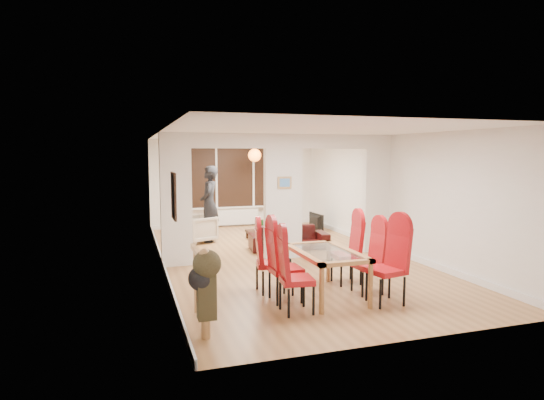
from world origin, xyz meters
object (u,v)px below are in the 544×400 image
dining_chair_la (297,274)px  dining_chair_lb (285,263)px  bowl (267,230)px  person (209,204)px  dining_chair_ra (386,264)px  coffee_table (264,234)px  dining_chair_lc (270,259)px  sofa (289,238)px  armchair (198,229)px  dining_table (325,273)px  bottle (262,225)px  dining_chair_rb (367,260)px  dining_chair_rc (346,251)px  television (313,222)px

dining_chair_la → dining_chair_lb: dining_chair_lb is taller
bowl → person: bearing=175.3°
dining_chair_la → dining_chair_ra: 1.37m
dining_chair_ra → coffee_table: 5.53m
coffee_table → bowl: size_ratio=4.14×
dining_chair_lc → dining_chair_ra: bearing=-26.2°
dining_chair_lc → coffee_table: bearing=84.9°
person → bowl: person is taller
dining_chair_lc → sofa: size_ratio=0.59×
armchair → dining_table: bearing=-7.3°
person → bowl: 1.63m
sofa → bottle: 1.48m
dining_chair_rb → bottle: size_ratio=3.68×
dining_chair_ra → person: (-1.63, 5.51, 0.36)m
dining_chair_ra → bottle: 5.51m
bowl → armchair: bearing=177.6°
dining_chair_lc → dining_table: bearing=-22.1°
dining_chair_ra → bowl: bearing=80.1°
dining_chair_rb → armchair: 5.30m
armchair → bottle: 1.66m
dining_table → bowl: dining_table is taller
dining_chair_rb → dining_chair_ra: bearing=-92.5°
dining_chair_lb → dining_chair_rb: bearing=-1.9°
dining_chair_lb → dining_chair_la: bearing=-92.3°
dining_chair_rc → television: dining_chair_rc is taller
coffee_table → dining_chair_ra: bearing=-87.9°
dining_chair_la → dining_chair_rc: bearing=46.7°
dining_chair_la → dining_chair_rb: (1.37, 0.48, -0.01)m
dining_chair_rb → person: person is taller
dining_chair_rb → bottle: 4.97m
bowl → dining_chair_rb: bearing=-88.0°
dining_chair_rb → bowl: dining_chair_rb is taller
bottle → dining_chair_lc: bearing=-104.8°
dining_chair_la → dining_chair_ra: bearing=5.2°
dining_chair_rc → sofa: size_ratio=0.62×
dining_chair_la → bowl: bearing=84.5°
coffee_table → television: bearing=22.7°
dining_chair_rc → coffee_table: (-0.14, 4.38, -0.45)m
coffee_table → bowl: (0.04, -0.12, 0.13)m
dining_chair_rc → television: size_ratio=1.30×
dining_chair_lb → person: bearing=92.7°
dining_table → bottle: (0.42, 4.90, 0.00)m
dining_table → armchair: (-1.23, 4.87, -0.02)m
bowl → dining_chair_lb: bearing=-103.8°
dining_chair_lc → dining_chair_ra: dining_chair_ra is taller
bowl → sofa: bearing=-85.3°
dining_chair_rc → bottle: (-0.20, 4.37, -0.20)m
coffee_table → dining_table: bearing=-95.6°
dining_chair_ra → dining_chair_rc: 1.13m
dining_chair_lc → coffee_table: dining_chair_lc is taller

